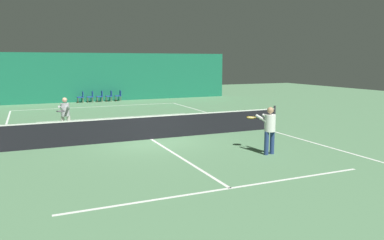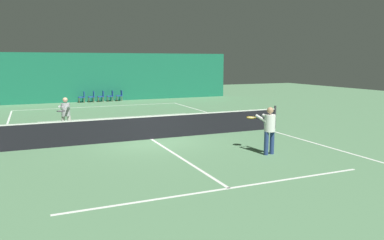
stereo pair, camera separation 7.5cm
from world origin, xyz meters
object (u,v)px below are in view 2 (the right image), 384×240
at_px(tennis_net, 151,127).
at_px(courtside_chair_0, 82,96).
at_px(courtside_chair_2, 102,96).
at_px(courtside_chair_4, 120,95).
at_px(courtside_chair_1, 92,96).
at_px(courtside_chair_3, 111,95).
at_px(player_near, 269,127).
at_px(player_far, 66,113).

distance_m(tennis_net, courtside_chair_0, 14.95).
distance_m(tennis_net, courtside_chair_2, 14.95).
distance_m(courtside_chair_0, courtside_chair_2, 1.42).
bearing_deg(courtside_chair_4, courtside_chair_0, -90.00).
bearing_deg(courtside_chair_0, courtside_chair_1, 90.00).
relative_size(tennis_net, courtside_chair_3, 14.29).
bearing_deg(courtside_chair_0, courtside_chair_2, 90.00).
relative_size(courtside_chair_0, courtside_chair_1, 1.00).
bearing_deg(courtside_chair_2, player_near, 6.71).
bearing_deg(player_near, courtside_chair_1, 2.04).
relative_size(courtside_chair_3, courtside_chair_4, 1.00).
height_order(courtside_chair_3, courtside_chair_4, same).
bearing_deg(courtside_chair_1, player_near, 8.84).
xyz_separation_m(courtside_chair_0, courtside_chair_1, (0.71, 0.00, 0.00)).
bearing_deg(courtside_chair_0, tennis_net, 2.93).
distance_m(player_near, courtside_chair_2, 18.97).
xyz_separation_m(player_far, courtside_chair_1, (2.96, 12.37, -0.43)).
bearing_deg(courtside_chair_2, tennis_net, -2.53).
height_order(courtside_chair_0, courtside_chair_1, same).
xyz_separation_m(tennis_net, courtside_chair_2, (0.66, 14.93, -0.03)).
height_order(tennis_net, courtside_chair_1, tennis_net).
bearing_deg(player_far, courtside_chair_3, 176.22).
height_order(courtside_chair_1, courtside_chair_3, same).
bearing_deg(tennis_net, courtside_chair_0, 92.93).
distance_m(courtside_chair_2, courtside_chair_4, 1.42).
xyz_separation_m(player_near, courtside_chair_0, (-3.64, 18.83, -0.45)).
bearing_deg(courtside_chair_0, courtside_chair_4, 90.00).
relative_size(player_far, courtside_chair_3, 1.87).
height_order(tennis_net, player_far, player_far).
height_order(courtside_chair_0, courtside_chair_4, same).
distance_m(player_far, courtside_chair_0, 12.58).
xyz_separation_m(courtside_chair_1, courtside_chair_3, (1.42, 0.00, 0.00)).
relative_size(player_near, courtside_chair_4, 1.90).
xyz_separation_m(player_near, courtside_chair_3, (-1.50, 18.83, -0.45)).
distance_m(player_far, courtside_chair_1, 12.72).
relative_size(courtside_chair_1, courtside_chair_2, 1.00).
xyz_separation_m(player_far, courtside_chair_2, (3.67, 12.37, -0.43)).
distance_m(player_near, courtside_chair_1, 19.07).
height_order(player_far, courtside_chair_3, player_far).
relative_size(courtside_chair_0, courtside_chair_2, 1.00).
height_order(tennis_net, player_near, player_near).
bearing_deg(courtside_chair_2, courtside_chair_0, -90.00).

